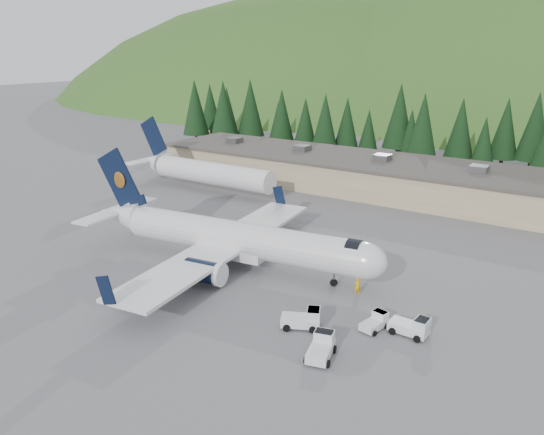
{
  "coord_description": "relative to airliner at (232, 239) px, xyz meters",
  "views": [
    {
      "loc": [
        31.92,
        -41.8,
        22.48
      ],
      "look_at": [
        0.0,
        6.0,
        4.0
      ],
      "focal_mm": 35.0,
      "sensor_mm": 36.0,
      "label": 1
    }
  ],
  "objects": [
    {
      "name": "tree_line",
      "position": [
        -5.22,
        61.22,
        4.87
      ],
      "size": [
        114.25,
        20.02,
        14.38
      ],
      "color": "black",
      "rests_on": "ground"
    },
    {
      "name": "second_airliner",
      "position": [
        -23.91,
        22.13,
        0.22
      ],
      "size": [
        27.5,
        11.0,
        10.05
      ],
      "color": "white",
      "rests_on": "ground"
    },
    {
      "name": "ramp_worker",
      "position": [
        14.18,
        1.08,
        -2.25
      ],
      "size": [
        0.74,
        0.7,
        1.7
      ],
      "primitive_type": "imported",
      "rotation": [
        0.0,
        0.0,
        3.82
      ],
      "color": "#FFBE00",
      "rests_on": "ground"
    },
    {
      "name": "baggage_tug_d",
      "position": [
        18.23,
        -4.01,
        -2.49
      ],
      "size": [
        1.98,
        2.78,
        1.37
      ],
      "rotation": [
        0.0,
        0.0,
        1.36
      ],
      "color": "silver",
      "rests_on": "ground"
    },
    {
      "name": "baggage_tug_c",
      "position": [
        16.45,
        -10.19,
        -2.34
      ],
      "size": [
        2.54,
        3.47,
        1.69
      ],
      "rotation": [
        0.0,
        0.0,
        1.82
      ],
      "color": "silver",
      "rests_on": "ground"
    },
    {
      "name": "airliner",
      "position": [
        0.0,
        0.0,
        0.0
      ],
      "size": [
        35.09,
        33.02,
        11.64
      ],
      "rotation": [
        0.0,
        0.0,
        0.13
      ],
      "color": "white",
      "rests_on": "ground"
    },
    {
      "name": "baggage_tug_b",
      "position": [
        21.15,
        -3.38,
        -2.35
      ],
      "size": [
        3.22,
        2.02,
        1.69
      ],
      "rotation": [
        0.0,
        0.0,
        -0.04
      ],
      "color": "silver",
      "rests_on": "ground"
    },
    {
      "name": "ground",
      "position": [
        1.02,
        0.13,
        -3.1
      ],
      "size": [
        600.0,
        600.0,
        0.0
      ],
      "primitive_type": "plane",
      "color": "slate"
    },
    {
      "name": "terminal_building",
      "position": [
        -3.99,
        38.13,
        -0.48
      ],
      "size": [
        71.0,
        17.0,
        6.1
      ],
      "color": "#9A8E68",
      "rests_on": "ground"
    },
    {
      "name": "baggage_tug_a",
      "position": [
        13.16,
        -7.19,
        -2.33
      ],
      "size": [
        3.64,
        3.0,
        1.73
      ],
      "rotation": [
        0.0,
        0.0,
        0.46
      ],
      "color": "silver",
      "rests_on": "ground"
    }
  ]
}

